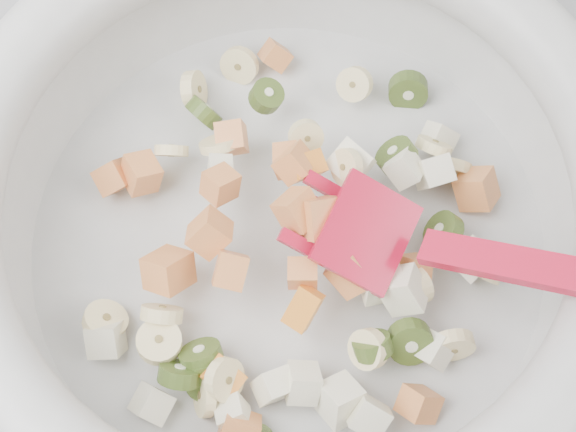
# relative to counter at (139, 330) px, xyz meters

# --- Properties ---
(counter) EXTENTS (2.00, 0.60, 0.90)m
(counter) POSITION_rel_counter_xyz_m (0.00, 0.00, 0.00)
(counter) COLOR gray
(counter) RESTS_ON ground
(mixing_bowl) EXTENTS (0.48, 0.42, 0.16)m
(mixing_bowl) POSITION_rel_counter_xyz_m (0.19, -0.05, 0.51)
(mixing_bowl) COLOR silver
(mixing_bowl) RESTS_ON counter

